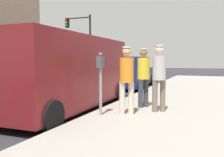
{
  "coord_description": "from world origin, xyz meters",
  "views": [
    {
      "loc": [
        3.87,
        -5.58,
        1.5
      ],
      "look_at": [
        1.65,
        -0.2,
        1.05
      ],
      "focal_mm": 39.46,
      "sensor_mm": 36.0,
      "label": 1
    }
  ],
  "objects_px": {
    "pedestrian_in_orange": "(127,76)",
    "pedestrian_in_gray": "(159,74)",
    "parked_sedan_ahead": "(130,73)",
    "pedestrian_in_yellow": "(143,74)",
    "traffic_light_corner": "(81,36)",
    "parked_van": "(64,71)",
    "parking_meter_near": "(101,73)"
  },
  "relations": [
    {
      "from": "parking_meter_near",
      "to": "traffic_light_corner",
      "type": "height_order",
      "value": "traffic_light_corner"
    },
    {
      "from": "pedestrian_in_yellow",
      "to": "traffic_light_corner",
      "type": "relative_size",
      "value": 0.32
    },
    {
      "from": "parking_meter_near",
      "to": "pedestrian_in_gray",
      "type": "xyz_separation_m",
      "value": [
        1.23,
        0.92,
        -0.04
      ]
    },
    {
      "from": "parked_van",
      "to": "parked_sedan_ahead",
      "type": "xyz_separation_m",
      "value": [
        -0.14,
        6.59,
        -0.41
      ]
    },
    {
      "from": "pedestrian_in_orange",
      "to": "pedestrian_in_yellow",
      "type": "distance_m",
      "value": 1.08
    },
    {
      "from": "traffic_light_corner",
      "to": "pedestrian_in_orange",
      "type": "bearing_deg",
      "value": -56.43
    },
    {
      "from": "pedestrian_in_yellow",
      "to": "traffic_light_corner",
      "type": "xyz_separation_m",
      "value": [
        -8.55,
        11.61,
        2.41
      ]
    },
    {
      "from": "pedestrian_in_orange",
      "to": "parked_van",
      "type": "xyz_separation_m",
      "value": [
        -2.07,
        0.42,
        0.05
      ]
    },
    {
      "from": "pedestrian_in_orange",
      "to": "pedestrian_in_yellow",
      "type": "relative_size",
      "value": 1.0
    },
    {
      "from": "pedestrian_in_yellow",
      "to": "traffic_light_corner",
      "type": "distance_m",
      "value": 14.61
    },
    {
      "from": "pedestrian_in_yellow",
      "to": "pedestrian_in_gray",
      "type": "relative_size",
      "value": 0.97
    },
    {
      "from": "pedestrian_in_orange",
      "to": "pedestrian_in_gray",
      "type": "bearing_deg",
      "value": 43.83
    },
    {
      "from": "pedestrian_in_yellow",
      "to": "pedestrian_in_gray",
      "type": "distance_m",
      "value": 0.69
    },
    {
      "from": "pedestrian_in_yellow",
      "to": "pedestrian_in_gray",
      "type": "height_order",
      "value": "pedestrian_in_gray"
    },
    {
      "from": "pedestrian_in_orange",
      "to": "parked_sedan_ahead",
      "type": "distance_m",
      "value": 7.36
    },
    {
      "from": "parking_meter_near",
      "to": "pedestrian_in_gray",
      "type": "relative_size",
      "value": 0.88
    },
    {
      "from": "parked_sedan_ahead",
      "to": "traffic_light_corner",
      "type": "relative_size",
      "value": 0.86
    },
    {
      "from": "pedestrian_in_yellow",
      "to": "pedestrian_in_orange",
      "type": "bearing_deg",
      "value": -97.05
    },
    {
      "from": "parked_van",
      "to": "pedestrian_in_yellow",
      "type": "bearing_deg",
      "value": 16.41
    },
    {
      "from": "parked_van",
      "to": "parked_sedan_ahead",
      "type": "relative_size",
      "value": 1.17
    },
    {
      "from": "parking_meter_near",
      "to": "pedestrian_in_gray",
      "type": "distance_m",
      "value": 1.54
    },
    {
      "from": "parking_meter_near",
      "to": "traffic_light_corner",
      "type": "bearing_deg",
      "value": 121.18
    },
    {
      "from": "parking_meter_near",
      "to": "pedestrian_in_gray",
      "type": "bearing_deg",
      "value": 36.77
    },
    {
      "from": "pedestrian_in_gray",
      "to": "traffic_light_corner",
      "type": "height_order",
      "value": "traffic_light_corner"
    },
    {
      "from": "pedestrian_in_gray",
      "to": "pedestrian_in_orange",
      "type": "bearing_deg",
      "value": -136.17
    },
    {
      "from": "pedestrian_in_orange",
      "to": "parked_sedan_ahead",
      "type": "xyz_separation_m",
      "value": [
        -2.21,
        7.01,
        -0.35
      ]
    },
    {
      "from": "parked_sedan_ahead",
      "to": "traffic_light_corner",
      "type": "bearing_deg",
      "value": 137.63
    },
    {
      "from": "parking_meter_near",
      "to": "parked_sedan_ahead",
      "type": "height_order",
      "value": "parking_meter_near"
    },
    {
      "from": "parking_meter_near",
      "to": "parked_van",
      "type": "height_order",
      "value": "parked_van"
    },
    {
      "from": "parked_van",
      "to": "parked_sedan_ahead",
      "type": "height_order",
      "value": "parked_van"
    },
    {
      "from": "pedestrian_in_orange",
      "to": "pedestrian_in_gray",
      "type": "xyz_separation_m",
      "value": [
        0.66,
        0.64,
        0.04
      ]
    },
    {
      "from": "pedestrian_in_orange",
      "to": "pedestrian_in_gray",
      "type": "height_order",
      "value": "pedestrian_in_gray"
    }
  ]
}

